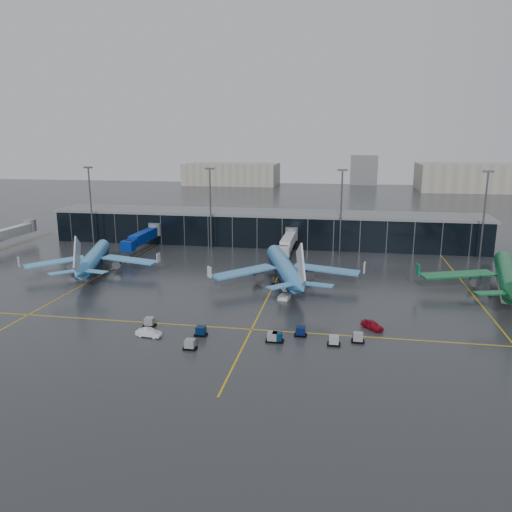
% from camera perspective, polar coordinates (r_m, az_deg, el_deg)
% --- Properties ---
extents(ground, '(600.00, 600.00, 0.00)m').
position_cam_1_polar(ground, '(107.90, -4.30, -5.15)').
color(ground, '#282B2D').
rests_on(ground, ground).
extents(terminal_pier, '(142.00, 17.00, 10.70)m').
position_cam_1_polar(terminal_pier, '(165.69, 0.94, 3.28)').
color(terminal_pier, black).
rests_on(terminal_pier, ground).
extents(jet_bridges, '(94.00, 27.50, 7.20)m').
position_cam_1_polar(jet_bridges, '(157.34, -12.88, 2.10)').
color(jet_bridges, '#595B60').
rests_on(jet_bridges, ground).
extents(flood_masts, '(203.00, 0.50, 25.50)m').
position_cam_1_polar(flood_masts, '(151.95, 2.11, 5.58)').
color(flood_masts, '#595B60').
rests_on(flood_masts, ground).
extents(distant_hangars, '(260.00, 71.00, 22.00)m').
position_cam_1_polar(distant_hangars, '(370.93, 13.90, 8.91)').
color(distant_hangars, '#B2AD99').
rests_on(distant_hangars, ground).
extents(taxi_lines, '(220.00, 120.00, 0.02)m').
position_cam_1_polar(taxi_lines, '(115.96, 1.80, -3.80)').
color(taxi_lines, gold).
rests_on(taxi_lines, ground).
extents(airliner_arkefly, '(45.79, 49.00, 12.37)m').
position_cam_1_polar(airliner_arkefly, '(135.64, -18.13, 0.74)').
color(airliner_arkefly, '#439CDD').
rests_on(airliner_arkefly, ground).
extents(airliner_klm_near, '(48.23, 51.75, 13.16)m').
position_cam_1_polar(airliner_klm_near, '(118.80, 3.25, -0.12)').
color(airliner_klm_near, '#3F8BCF').
rests_on(airliner_klm_near, ground).
extents(airliner_aer_lingus, '(47.64, 51.74, 13.63)m').
position_cam_1_polar(airliner_aer_lingus, '(124.21, 26.87, -0.85)').
color(airliner_aer_lingus, '#0B642F').
rests_on(airliner_aer_lingus, ground).
extents(baggage_carts, '(40.16, 10.34, 1.70)m').
position_cam_1_polar(baggage_carts, '(87.40, 0.37, -9.07)').
color(baggage_carts, black).
rests_on(baggage_carts, ground).
extents(mobile_airstair, '(2.73, 3.54, 3.45)m').
position_cam_1_polar(mobile_airstair, '(108.92, 3.27, -4.53)').
color(mobile_airstair, white).
rests_on(mobile_airstair, ground).
extents(service_van_red, '(4.44, 4.65, 1.56)m').
position_cam_1_polar(service_van_red, '(94.43, 13.14, -7.68)').
color(service_van_red, maroon).
rests_on(service_van_red, ground).
extents(service_van_white, '(4.73, 2.10, 1.51)m').
position_cam_1_polar(service_van_white, '(90.63, -12.14, -8.55)').
color(service_van_white, white).
rests_on(service_van_white, ground).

